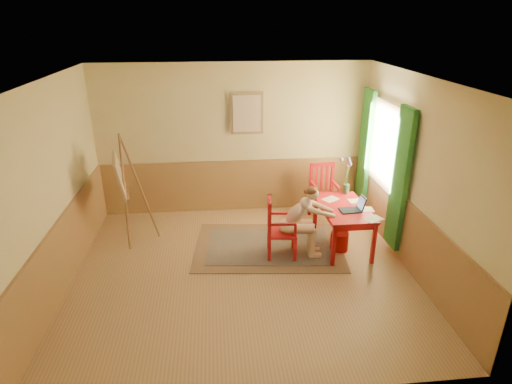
{
  "coord_description": "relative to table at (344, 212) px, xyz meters",
  "views": [
    {
      "loc": [
        -0.35,
        -5.36,
        3.54
      ],
      "look_at": [
        0.25,
        0.55,
        1.05
      ],
      "focal_mm": 29.69,
      "sensor_mm": 36.0,
      "label": 1
    }
  ],
  "objects": [
    {
      "name": "easel",
      "position": [
        -3.51,
        0.57,
        0.47
      ],
      "size": [
        0.69,
        0.84,
        1.87
      ],
      "color": "brown",
      "rests_on": "room"
    },
    {
      "name": "laptop",
      "position": [
        0.11,
        -0.14,
        0.14
      ],
      "size": [
        0.39,
        0.26,
        0.23
      ],
      "color": "#1E2338",
      "rests_on": "table"
    },
    {
      "name": "figure",
      "position": [
        -0.73,
        -0.19,
        0.02
      ],
      "size": [
        0.89,
        0.42,
        1.17
      ],
      "color": "beige",
      "rests_on": "room"
    },
    {
      "name": "table",
      "position": [
        0.0,
        0.0,
        0.0
      ],
      "size": [
        0.75,
        1.22,
        0.72
      ],
      "color": "red",
      "rests_on": "room"
    },
    {
      "name": "wastebasket",
      "position": [
        -0.06,
        -0.09,
        -0.48
      ],
      "size": [
        0.37,
        0.37,
        0.31
      ],
      "primitive_type": "cylinder",
      "rotation": [
        0.0,
        0.0,
        -0.36
      ],
      "color": "#B70E0E",
      "rests_on": "room"
    },
    {
      "name": "chair_left",
      "position": [
        -1.07,
        -0.17,
        -0.15
      ],
      "size": [
        0.49,
        0.47,
        0.97
      ],
      "color": "red",
      "rests_on": "room"
    },
    {
      "name": "chair_back",
      "position": [
        -0.05,
        1.09,
        -0.11
      ],
      "size": [
        0.47,
        0.49,
        1.04
      ],
      "color": "red",
      "rests_on": "room"
    },
    {
      "name": "window",
      "position": [
        0.75,
        0.52,
        0.71
      ],
      "size": [
        0.12,
        2.01,
        2.2
      ],
      "color": "white",
      "rests_on": "room"
    },
    {
      "name": "papers",
      "position": [
        0.19,
        -0.02,
        0.09
      ],
      "size": [
        0.77,
        1.07,
        0.0
      ],
      "color": "white",
      "rests_on": "table"
    },
    {
      "name": "rug",
      "position": [
        -1.19,
        0.11,
        -0.62
      ],
      "size": [
        2.55,
        1.83,
        0.02
      ],
      "color": "#8C7251",
      "rests_on": "room"
    },
    {
      "name": "wall_portrait",
      "position": [
        -1.42,
        1.62,
        1.27
      ],
      "size": [
        0.6,
        0.05,
        0.76
      ],
      "color": "#91734F",
      "rests_on": "room"
    },
    {
      "name": "room",
      "position": [
        -1.67,
        -0.58,
        0.77
      ],
      "size": [
        5.04,
        4.54,
        2.84
      ],
      "color": "tan",
      "rests_on": "ground"
    },
    {
      "name": "vase",
      "position": [
        0.19,
        0.55,
        0.38
      ],
      "size": [
        0.22,
        0.33,
        0.63
      ],
      "color": "#3F724C",
      "rests_on": "table"
    },
    {
      "name": "wainscot",
      "position": [
        -1.67,
        0.22,
        -0.13
      ],
      "size": [
        5.0,
        4.5,
        1.0
      ],
      "color": "#9B6F3E",
      "rests_on": "room"
    }
  ]
}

